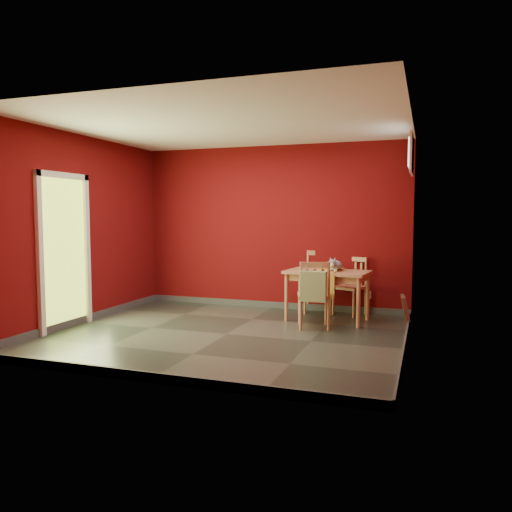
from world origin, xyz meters
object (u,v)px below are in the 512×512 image
(dining_table, at_px, (327,277))
(chair_far_left, at_px, (319,281))
(chair_far_right, at_px, (351,285))
(picture_frame, at_px, (406,310))
(tote_bag, at_px, (314,286))
(cat, at_px, (335,263))
(chair_near, at_px, (314,294))

(dining_table, xyz_separation_m, chair_far_left, (-0.25, 0.61, -0.15))
(chair_far_right, bearing_deg, chair_far_left, 178.43)
(chair_far_left, relative_size, chair_far_right, 1.09)
(chair_far_left, xyz_separation_m, chair_far_right, (0.51, -0.01, -0.04))
(dining_table, xyz_separation_m, picture_frame, (1.11, 0.09, -0.44))
(chair_far_right, relative_size, picture_frame, 2.12)
(chair_far_right, xyz_separation_m, tote_bag, (-0.30, -1.35, 0.15))
(chair_far_right, distance_m, cat, 0.70)
(chair_far_left, xyz_separation_m, picture_frame, (1.36, -0.52, -0.30))
(dining_table, relative_size, chair_far_right, 1.39)
(chair_far_right, height_order, picture_frame, chair_far_right)
(chair_far_left, bearing_deg, cat, -58.37)
(chair_far_left, height_order, picture_frame, chair_far_left)
(chair_far_right, bearing_deg, picture_frame, -30.65)
(chair_near, distance_m, picture_frame, 1.38)
(chair_far_left, relative_size, picture_frame, 2.32)
(chair_far_left, bearing_deg, dining_table, -67.64)
(chair_near, height_order, tote_bag, chair_near)
(chair_far_left, relative_size, cat, 2.30)
(chair_far_left, relative_size, tote_bag, 2.08)
(chair_far_right, xyz_separation_m, chair_near, (-0.34, -1.14, 0.02))
(chair_far_right, relative_size, chair_near, 0.97)
(cat, distance_m, picture_frame, 1.20)
(tote_bag, xyz_separation_m, cat, (0.14, 0.80, 0.24))
(chair_near, bearing_deg, cat, 72.73)
(cat, bearing_deg, chair_far_left, 132.58)
(dining_table, xyz_separation_m, chair_near, (-0.08, -0.54, -0.17))
(chair_near, height_order, cat, cat)
(dining_table, bearing_deg, chair_near, -98.54)
(chair_far_left, distance_m, cat, 0.75)
(chair_near, xyz_separation_m, tote_bag, (0.04, -0.22, 0.14))
(tote_bag, bearing_deg, cat, 79.97)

